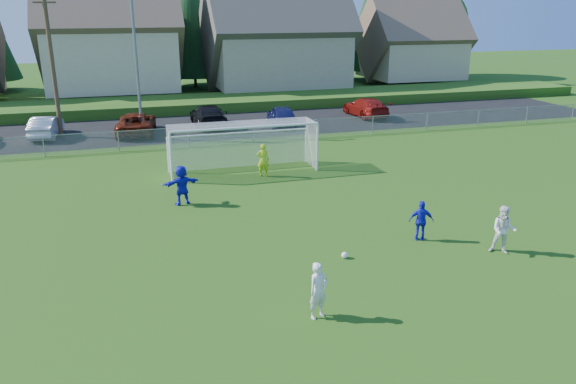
% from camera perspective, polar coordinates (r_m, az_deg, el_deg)
% --- Properties ---
extents(ground, '(160.00, 160.00, 0.00)m').
position_cam_1_polar(ground, '(14.81, 9.25, -14.67)').
color(ground, '#193D0C').
rests_on(ground, ground).
extents(asphalt_lot, '(60.00, 60.00, 0.00)m').
position_cam_1_polar(asphalt_lot, '(39.78, -8.17, 6.61)').
color(asphalt_lot, black).
rests_on(asphalt_lot, ground).
extents(grass_embankment, '(70.00, 6.00, 0.80)m').
position_cam_1_polar(grass_embankment, '(47.02, -9.63, 8.84)').
color(grass_embankment, '#1E420F').
rests_on(grass_embankment, ground).
extents(soccer_ball, '(0.22, 0.22, 0.22)m').
position_cam_1_polar(soccer_ball, '(18.92, 5.77, -6.40)').
color(soccer_ball, white).
rests_on(soccer_ball, ground).
extents(player_white_a, '(0.68, 0.56, 1.59)m').
position_cam_1_polar(player_white_a, '(15.22, 3.10, -9.97)').
color(player_white_a, white).
rests_on(player_white_a, ground).
extents(player_white_b, '(1.03, 1.00, 1.68)m').
position_cam_1_polar(player_white_b, '(20.28, 21.06, -3.63)').
color(player_white_b, white).
rests_on(player_white_b, ground).
extents(player_blue_a, '(0.94, 0.66, 1.47)m').
position_cam_1_polar(player_blue_a, '(20.57, 13.39, -2.86)').
color(player_blue_a, '#1417BD').
rests_on(player_blue_a, ground).
extents(player_blue_b, '(1.65, 0.82, 1.70)m').
position_cam_1_polar(player_blue_b, '(24.01, -10.74, 0.70)').
color(player_blue_b, '#1417BD').
rests_on(player_blue_b, ground).
extents(goalkeeper, '(0.68, 0.54, 1.64)m').
position_cam_1_polar(goalkeeper, '(27.59, -2.54, 3.27)').
color(goalkeeper, '#B8E21A').
rests_on(goalkeeper, ground).
extents(car_b, '(1.90, 4.27, 1.36)m').
position_cam_1_polar(car_b, '(39.14, -23.37, 6.10)').
color(car_b, silver).
rests_on(car_b, ground).
extents(car_c, '(2.88, 5.28, 1.40)m').
position_cam_1_polar(car_c, '(38.28, -15.17, 6.76)').
color(car_c, '#601B0B').
rests_on(car_c, ground).
extents(car_d, '(2.14, 5.17, 1.49)m').
position_cam_1_polar(car_d, '(39.76, -8.11, 7.70)').
color(car_d, black).
rests_on(car_d, ground).
extents(car_e, '(2.19, 4.41, 1.44)m').
position_cam_1_polar(car_e, '(39.48, -0.64, 7.77)').
color(car_e, '#151A4C').
rests_on(car_e, ground).
extents(car_g, '(2.21, 4.95, 1.41)m').
position_cam_1_polar(car_g, '(43.32, 7.89, 8.53)').
color(car_g, maroon).
rests_on(car_g, ground).
extents(soccer_goal, '(7.42, 1.90, 2.50)m').
position_cam_1_polar(soccer_goal, '(28.42, -4.70, 5.35)').
color(soccer_goal, white).
rests_on(soccer_goal, ground).
extents(chainlink_fence, '(52.06, 0.06, 1.20)m').
position_cam_1_polar(chainlink_fence, '(34.34, -6.77, 5.86)').
color(chainlink_fence, gray).
rests_on(chainlink_fence, ground).
extents(streetlight, '(1.38, 0.18, 9.00)m').
position_cam_1_polar(streetlight, '(37.20, -15.09, 12.90)').
color(streetlight, slate).
rests_on(streetlight, ground).
extents(utility_pole, '(1.60, 0.26, 10.00)m').
position_cam_1_polar(utility_pole, '(38.34, -22.92, 12.72)').
color(utility_pole, '#473321').
rests_on(utility_pole, ground).
extents(houses_row, '(53.90, 11.45, 13.27)m').
position_cam_1_polar(houses_row, '(54.06, -8.96, 17.48)').
color(houses_row, tan).
rests_on(houses_row, ground).
extents(tree_row, '(65.98, 12.36, 13.80)m').
position_cam_1_polar(tree_row, '(60.17, -10.75, 17.06)').
color(tree_row, '#382616').
rests_on(tree_row, ground).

